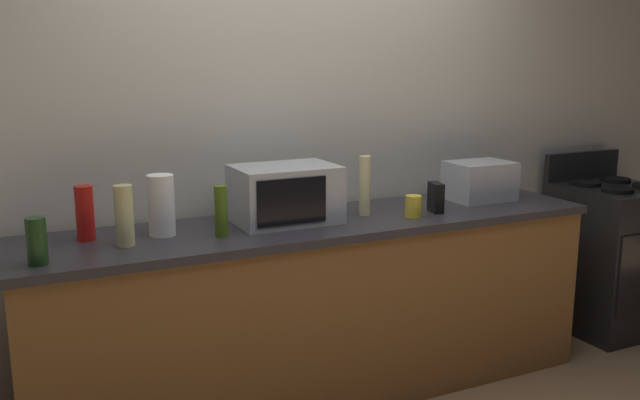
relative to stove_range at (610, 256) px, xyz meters
name	(u,v)px	position (x,y,z in m)	size (l,w,h in m)	color
back_wall	(286,120)	(-2.00, 0.41, 0.89)	(6.40, 0.10, 2.70)	beige
counter_run	(320,308)	(-2.00, 0.00, -0.01)	(2.84, 0.64, 0.90)	brown
stove_range	(610,256)	(0.00, 0.00, 0.00)	(0.60, 0.61, 1.08)	black
microwave	(285,194)	(-2.16, 0.05, 0.57)	(0.48, 0.35, 0.27)	#B7BABF
toaster_oven	(480,181)	(-1.00, 0.06, 0.54)	(0.34, 0.26, 0.21)	#B7BABF
paper_towel_roll	(161,205)	(-2.75, 0.05, 0.57)	(0.12, 0.12, 0.27)	white
cordless_phone	(436,197)	(-1.39, -0.09, 0.51)	(0.05, 0.11, 0.15)	black
bottle_vinegar	(124,216)	(-2.93, -0.05, 0.57)	(0.08, 0.08, 0.26)	beige
bottle_hand_soap	(365,186)	(-1.75, 0.01, 0.59)	(0.06, 0.06, 0.30)	beige
bottle_olive_oil	(221,211)	(-2.52, -0.07, 0.55)	(0.06, 0.06, 0.23)	#4C6B19
bottle_wine	(37,241)	(-3.27, -0.18, 0.53)	(0.08, 0.08, 0.18)	#1E3F19
bottle_hot_sauce	(85,213)	(-3.06, 0.11, 0.56)	(0.08, 0.08, 0.24)	red
mug_yellow	(413,206)	(-1.55, -0.13, 0.49)	(0.08, 0.08, 0.11)	yellow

